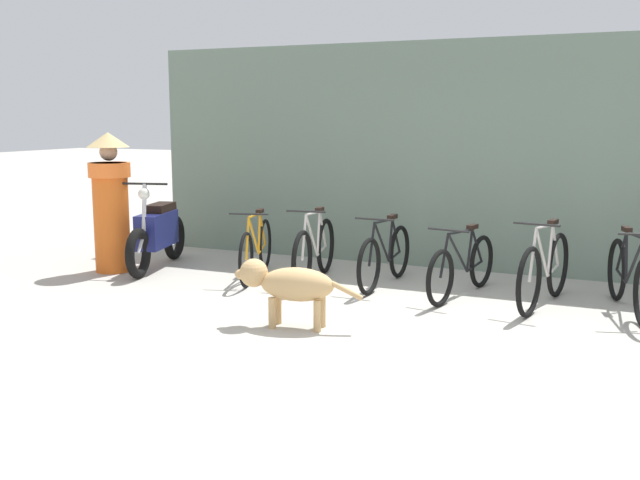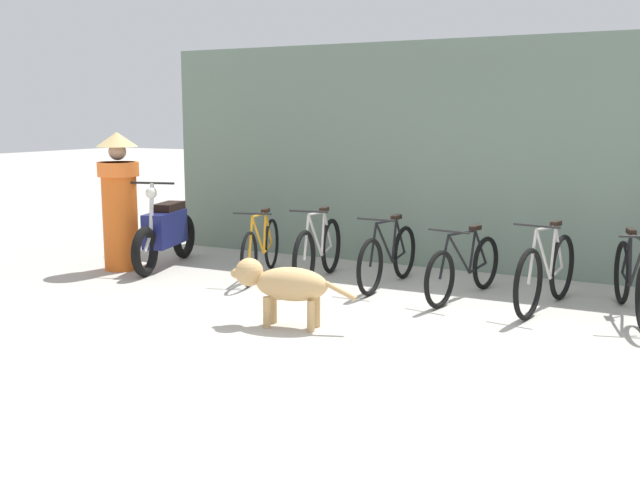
% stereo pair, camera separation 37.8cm
% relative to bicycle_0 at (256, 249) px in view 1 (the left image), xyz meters
% --- Properties ---
extents(ground_plane, '(60.00, 60.00, 0.00)m').
position_rel_bicycle_0_xyz_m(ground_plane, '(2.06, -1.72, -0.35)').
color(ground_plane, '#ADA89E').
extents(shop_wall_back, '(8.60, 0.20, 2.88)m').
position_rel_bicycle_0_xyz_m(shop_wall_back, '(2.06, 1.58, 1.09)').
color(shop_wall_back, slate).
rests_on(shop_wall_back, ground).
extents(bicycle_0, '(0.59, 1.65, 0.84)m').
position_rel_bicycle_0_xyz_m(bicycle_0, '(0.00, 0.00, 0.00)').
color(bicycle_0, black).
rests_on(bicycle_0, ground).
extents(bicycle_1, '(0.46, 1.67, 0.89)m').
position_rel_bicycle_0_xyz_m(bicycle_1, '(0.73, 0.11, 0.01)').
color(bicycle_1, black).
rests_on(bicycle_1, ground).
extents(bicycle_2, '(0.46, 1.64, 0.83)m').
position_rel_bicycle_0_xyz_m(bicycle_2, '(1.57, 0.22, -0.01)').
color(bicycle_2, black).
rests_on(bicycle_2, ground).
extents(bicycle_3, '(0.48, 1.66, 0.79)m').
position_rel_bicycle_0_xyz_m(bicycle_3, '(2.50, 0.07, -0.03)').
color(bicycle_3, black).
rests_on(bicycle_3, ground).
extents(bicycle_4, '(0.46, 1.68, 0.91)m').
position_rel_bicycle_0_xyz_m(bicycle_4, '(3.38, -0.01, 0.02)').
color(bicycle_4, black).
rests_on(bicycle_4, ground).
extents(bicycle_5, '(0.58, 1.68, 0.87)m').
position_rel_bicycle_0_xyz_m(bicycle_5, '(4.19, 0.06, 0.00)').
color(bicycle_5, black).
rests_on(bicycle_5, ground).
extents(motorcycle, '(0.65, 1.80, 1.14)m').
position_rel_bicycle_0_xyz_m(motorcycle, '(-1.43, -0.02, 0.10)').
color(motorcycle, black).
rests_on(motorcycle, ground).
extents(stray_dog, '(1.23, 0.43, 0.63)m').
position_rel_bicycle_0_xyz_m(stray_dog, '(1.32, -1.78, 0.06)').
color(stray_dog, tan).
rests_on(stray_dog, ground).
extents(person_in_robes, '(0.65, 0.65, 1.74)m').
position_rel_bicycle_0_xyz_m(person_in_robes, '(-1.84, -0.40, 0.57)').
color(person_in_robes, orange).
rests_on(person_in_robes, ground).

